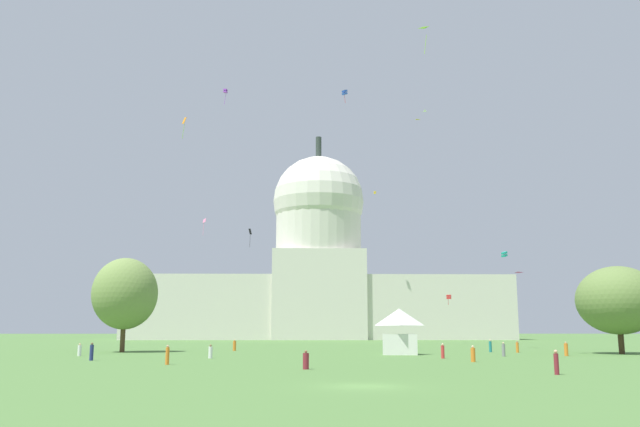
# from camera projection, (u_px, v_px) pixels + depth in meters

# --- Properties ---
(ground_plane) EXTENTS (800.00, 800.00, 0.00)m
(ground_plane) POSITION_uv_depth(u_px,v_px,m) (363.00, 386.00, 36.08)
(ground_plane) COLOR #4C7538
(capitol_building) EXTENTS (113.62, 28.09, 62.97)m
(capitol_building) POSITION_uv_depth(u_px,v_px,m) (319.00, 274.00, 199.65)
(capitol_building) COLOR beige
(capitol_building) RESTS_ON ground_plane
(event_tent) EXTENTS (4.90, 4.89, 5.62)m
(event_tent) POSITION_uv_depth(u_px,v_px,m) (400.00, 331.00, 81.14)
(event_tent) COLOR white
(event_tent) RESTS_ON ground_plane
(tree_east_near) EXTENTS (13.85, 13.59, 11.09)m
(tree_east_near) POSITION_uv_depth(u_px,v_px,m) (618.00, 300.00, 83.55)
(tree_east_near) COLOR #42301E
(tree_east_near) RESTS_ON ground_plane
(tree_west_mid) EXTENTS (9.68, 9.20, 12.84)m
(tree_west_mid) POSITION_uv_depth(u_px,v_px,m) (125.00, 294.00, 90.20)
(tree_west_mid) COLOR #4C3823
(tree_west_mid) RESTS_ON ground_plane
(person_red_back_center) EXTENTS (0.51, 0.51, 1.59)m
(person_red_back_center) POSITION_uv_depth(u_px,v_px,m) (443.00, 352.00, 70.22)
(person_red_back_center) COLOR red
(person_red_back_center) RESTS_ON ground_plane
(person_orange_back_left) EXTENTS (0.51, 0.51, 1.54)m
(person_orange_back_left) POSITION_uv_depth(u_px,v_px,m) (517.00, 347.00, 87.82)
(person_orange_back_left) COLOR orange
(person_orange_back_left) RESTS_ON ground_plane
(person_orange_mid_center) EXTENTS (0.60, 0.60, 1.56)m
(person_orange_mid_center) POSITION_uv_depth(u_px,v_px,m) (473.00, 355.00, 62.78)
(person_orange_mid_center) COLOR orange
(person_orange_mid_center) RESTS_ON ground_plane
(person_grey_front_left) EXTENTS (0.51, 0.51, 1.63)m
(person_grey_front_left) POSITION_uv_depth(u_px,v_px,m) (504.00, 350.00, 75.42)
(person_grey_front_left) COLOR gray
(person_grey_front_left) RESTS_ON ground_plane
(person_orange_lawn_far_left) EXTENTS (0.44, 0.44, 1.72)m
(person_orange_lawn_far_left) POSITION_uv_depth(u_px,v_px,m) (167.00, 355.00, 58.07)
(person_orange_lawn_far_left) COLOR orange
(person_orange_lawn_far_left) RESTS_ON ground_plane
(person_navy_deep_crowd) EXTENTS (0.51, 0.51, 1.78)m
(person_navy_deep_crowd) POSITION_uv_depth(u_px,v_px,m) (92.00, 352.00, 65.59)
(person_navy_deep_crowd) COLOR navy
(person_navy_deep_crowd) RESTS_ON ground_plane
(person_white_aisle_center) EXTENTS (0.48, 0.48, 1.46)m
(person_white_aisle_center) POSITION_uv_depth(u_px,v_px,m) (80.00, 350.00, 76.68)
(person_white_aisle_center) COLOR silver
(person_white_aisle_center) RESTS_ON ground_plane
(person_orange_edge_east) EXTENTS (0.63, 0.63, 1.63)m
(person_orange_edge_east) POSITION_uv_depth(u_px,v_px,m) (235.00, 346.00, 94.76)
(person_orange_edge_east) COLOR orange
(person_orange_edge_east) RESTS_ON ground_plane
(person_maroon_front_center) EXTENTS (0.43, 0.43, 1.69)m
(person_maroon_front_center) POSITION_uv_depth(u_px,v_px,m) (556.00, 363.00, 45.36)
(person_maroon_front_center) COLOR maroon
(person_maroon_front_center) RESTS_ON ground_plane
(person_orange_front_right) EXTENTS (0.55, 0.55, 1.64)m
(person_orange_front_right) POSITION_uv_depth(u_px,v_px,m) (566.00, 349.00, 76.69)
(person_orange_front_right) COLOR orange
(person_orange_front_right) RESTS_ON ground_plane
(person_white_lawn_far_right) EXTENTS (0.60, 0.60, 1.47)m
(person_white_lawn_far_right) POSITION_uv_depth(u_px,v_px,m) (210.00, 352.00, 70.55)
(person_white_lawn_far_right) COLOR silver
(person_white_lawn_far_right) RESTS_ON ground_plane
(person_maroon_near_tree_east) EXTENTS (0.63, 0.63, 1.47)m
(person_maroon_near_tree_east) POSITION_uv_depth(u_px,v_px,m) (306.00, 361.00, 51.37)
(person_maroon_near_tree_east) COLOR maroon
(person_maroon_near_tree_east) RESTS_ON ground_plane
(person_teal_edge_west) EXTENTS (0.52, 0.52, 1.71)m
(person_teal_edge_west) POSITION_uv_depth(u_px,v_px,m) (490.00, 346.00, 89.16)
(person_teal_edge_west) COLOR #1E757A
(person_teal_edge_west) RESTS_ON ground_plane
(kite_blue_high) EXTENTS (1.48, 1.47, 3.34)m
(kite_blue_high) POSITION_uv_depth(u_px,v_px,m) (345.00, 93.00, 157.12)
(kite_blue_high) COLOR blue
(kite_red_low) EXTENTS (1.25, 1.27, 2.33)m
(kite_red_low) POSITION_uv_depth(u_px,v_px,m) (449.00, 297.00, 144.35)
(kite_red_low) COLOR red
(kite_turquoise_low) EXTENTS (1.04, 1.02, 0.97)m
(kite_turquoise_low) POSITION_uv_depth(u_px,v_px,m) (504.00, 254.00, 106.14)
(kite_turquoise_low) COLOR teal
(kite_black_mid) EXTENTS (0.79, 0.69, 4.59)m
(kite_black_mid) POSITION_uv_depth(u_px,v_px,m) (250.00, 233.00, 158.20)
(kite_black_mid) COLOR black
(kite_violet_high) EXTENTS (0.99, 0.97, 3.76)m
(kite_violet_high) POSITION_uv_depth(u_px,v_px,m) (225.00, 91.00, 147.48)
(kite_violet_high) COLOR purple
(kite_gold_high) EXTENTS (0.82, 0.79, 0.77)m
(kite_gold_high) POSITION_uv_depth(u_px,v_px,m) (375.00, 193.00, 183.85)
(kite_gold_high) COLOR gold
(kite_lime_high) EXTENTS (1.67, 1.45, 4.20)m
(kite_lime_high) POSITION_uv_depth(u_px,v_px,m) (425.00, 32.00, 105.19)
(kite_lime_high) COLOR #8CD133
(kite_pink_mid) EXTENTS (0.80, 1.01, 3.73)m
(kite_pink_mid) POSITION_uv_depth(u_px,v_px,m) (204.00, 222.00, 137.05)
(kite_pink_mid) COLOR pink
(kite_magenta_low) EXTENTS (1.49, 1.39, 0.27)m
(kite_magenta_low) POSITION_uv_depth(u_px,v_px,m) (518.00, 273.00, 128.00)
(kite_magenta_low) COLOR #D1339E
(kite_yellow_high) EXTENTS (1.40, 1.14, 0.23)m
(kite_yellow_high) POSITION_uv_depth(u_px,v_px,m) (416.00, 121.00, 152.47)
(kite_yellow_high) COLOR yellow
(kite_white_high) EXTENTS (0.90, 1.60, 0.36)m
(kite_white_high) POSITION_uv_depth(u_px,v_px,m) (427.00, 113.00, 167.99)
(kite_white_high) COLOR white
(kite_orange_high) EXTENTS (1.05, 0.87, 4.29)m
(kite_orange_high) POSITION_uv_depth(u_px,v_px,m) (184.00, 122.00, 125.42)
(kite_orange_high) COLOR orange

